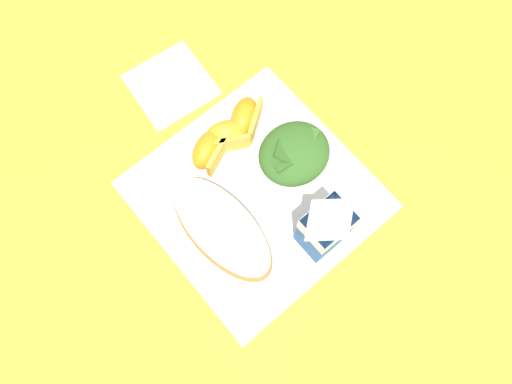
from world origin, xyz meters
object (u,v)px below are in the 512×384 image
cheesy_pizza_bread (222,228)px  milk_carton (326,226)px  white_plate (256,196)px  orange_wedge_front (246,118)px  paper_napkin (171,85)px  green_salad_pile (294,153)px  orange_wedge_middle (227,135)px  orange_wedge_rear (209,150)px

cheesy_pizza_bread → milk_carton: milk_carton is taller
white_plate → orange_wedge_front: 0.11m
white_plate → orange_wedge_front: (-0.06, -0.09, 0.03)m
cheesy_pizza_bread → paper_napkin: size_ratio=1.58×
cheesy_pizza_bread → orange_wedge_front: size_ratio=2.48×
green_salad_pile → orange_wedge_middle: 0.09m
white_plate → cheesy_pizza_bread: 0.07m
cheesy_pizza_bread → orange_wedge_rear: size_ratio=2.50×
white_plate → green_salad_pile: (-0.07, -0.01, 0.03)m
green_salad_pile → orange_wedge_middle: size_ratio=1.43×
green_salad_pile → orange_wedge_front: bearing=-79.3°
green_salad_pile → white_plate: bearing=4.8°
milk_carton → orange_wedge_middle: size_ratio=1.57×
green_salad_pile → cheesy_pizza_bread: bearing=7.2°
paper_napkin → milk_carton: bearing=91.7°
green_salad_pile → orange_wedge_middle: bearing=-57.0°
white_plate → milk_carton: milk_carton is taller
cheesy_pizza_bread → orange_wedge_rear: 0.11m
milk_carton → orange_wedge_middle: bearing=-88.3°
white_plate → green_salad_pile: 0.08m
green_salad_pile → orange_wedge_middle: green_salad_pile is taller
orange_wedge_middle → orange_wedge_rear: 0.03m
cheesy_pizza_bread → green_salad_pile: size_ratio=1.73×
milk_carton → orange_wedge_rear: 0.19m
green_salad_pile → paper_napkin: green_salad_pile is taller
paper_napkin → orange_wedge_front: bearing=107.2°
paper_napkin → white_plate: bearing=85.4°
cheesy_pizza_bread → paper_napkin: 0.24m
cheesy_pizza_bread → orange_wedge_front: (-0.12, -0.10, 0.00)m
green_salad_pile → orange_wedge_front: 0.08m
orange_wedge_front → orange_wedge_middle: bearing=6.2°
orange_wedge_middle → orange_wedge_rear: (0.03, 0.00, 0.00)m
milk_carton → orange_wedge_front: size_ratio=1.57×
white_plate → paper_napkin: 0.22m
white_plate → milk_carton: (-0.03, 0.10, 0.07)m
cheesy_pizza_bread → green_salad_pile: green_salad_pile is taller
green_salad_pile → milk_carton: bearing=66.6°
cheesy_pizza_bread → orange_wedge_middle: bearing=-132.3°
white_plate → orange_wedge_middle: 0.09m
orange_wedge_rear → paper_napkin: 0.14m
orange_wedge_front → milk_carton: bearing=80.9°
white_plate → orange_wedge_rear: bearing=-81.9°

